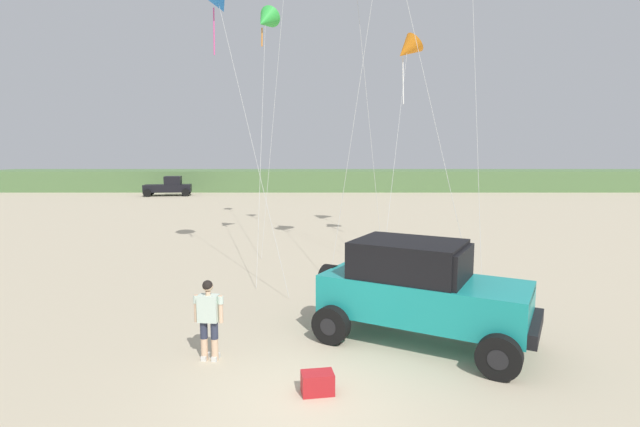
{
  "coord_description": "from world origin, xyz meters",
  "views": [
    {
      "loc": [
        0.18,
        -7.65,
        4.15
      ],
      "look_at": [
        0.2,
        2.98,
        2.82
      ],
      "focal_mm": 26.5,
      "sensor_mm": 36.0,
      "label": 1
    }
  ],
  "objects_px": {
    "jeep": "(419,289)",
    "cooler_box": "(317,383)",
    "person_watching": "(208,316)",
    "kite_green_box": "(265,21)",
    "distant_pickup": "(168,187)",
    "kite_orange_streamer": "(406,50)"
  },
  "relations": [
    {
      "from": "jeep",
      "to": "kite_green_box",
      "type": "relative_size",
      "value": 0.48
    },
    {
      "from": "jeep",
      "to": "cooler_box",
      "type": "height_order",
      "value": "jeep"
    },
    {
      "from": "jeep",
      "to": "distant_pickup",
      "type": "xyz_separation_m",
      "value": [
        -17.61,
        37.91,
        -0.26
      ]
    },
    {
      "from": "jeep",
      "to": "kite_orange_streamer",
      "type": "xyz_separation_m",
      "value": [
        1.43,
        10.23,
        7.31
      ]
    },
    {
      "from": "jeep",
      "to": "person_watching",
      "type": "distance_m",
      "value": 4.57
    },
    {
      "from": "jeep",
      "to": "cooler_box",
      "type": "bearing_deg",
      "value": -134.21
    },
    {
      "from": "kite_orange_streamer",
      "to": "kite_green_box",
      "type": "height_order",
      "value": "kite_green_box"
    },
    {
      "from": "kite_orange_streamer",
      "to": "jeep",
      "type": "bearing_deg",
      "value": -97.96
    },
    {
      "from": "jeep",
      "to": "distant_pickup",
      "type": "relative_size",
      "value": 1.03
    },
    {
      "from": "cooler_box",
      "to": "kite_orange_streamer",
      "type": "relative_size",
      "value": 0.06
    },
    {
      "from": "jeep",
      "to": "kite_orange_streamer",
      "type": "distance_m",
      "value": 12.65
    },
    {
      "from": "person_watching",
      "to": "cooler_box",
      "type": "relative_size",
      "value": 2.98
    },
    {
      "from": "cooler_box",
      "to": "kite_green_box",
      "type": "height_order",
      "value": "kite_green_box"
    },
    {
      "from": "jeep",
      "to": "person_watching",
      "type": "xyz_separation_m",
      "value": [
        -4.45,
        -0.97,
        -0.26
      ]
    },
    {
      "from": "jeep",
      "to": "kite_orange_streamer",
      "type": "bearing_deg",
      "value": 82.04
    },
    {
      "from": "distant_pickup",
      "to": "kite_orange_streamer",
      "type": "xyz_separation_m",
      "value": [
        19.04,
        -27.67,
        7.57
      ]
    },
    {
      "from": "distant_pickup",
      "to": "cooler_box",
      "type": "bearing_deg",
      "value": -69.11
    },
    {
      "from": "person_watching",
      "to": "kite_orange_streamer",
      "type": "relative_size",
      "value": 0.18
    },
    {
      "from": "jeep",
      "to": "cooler_box",
      "type": "relative_size",
      "value": 8.91
    },
    {
      "from": "person_watching",
      "to": "kite_orange_streamer",
      "type": "height_order",
      "value": "kite_orange_streamer"
    },
    {
      "from": "person_watching",
      "to": "jeep",
      "type": "bearing_deg",
      "value": 12.31
    },
    {
      "from": "kite_green_box",
      "to": "distant_pickup",
      "type": "bearing_deg",
      "value": 115.23
    }
  ]
}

